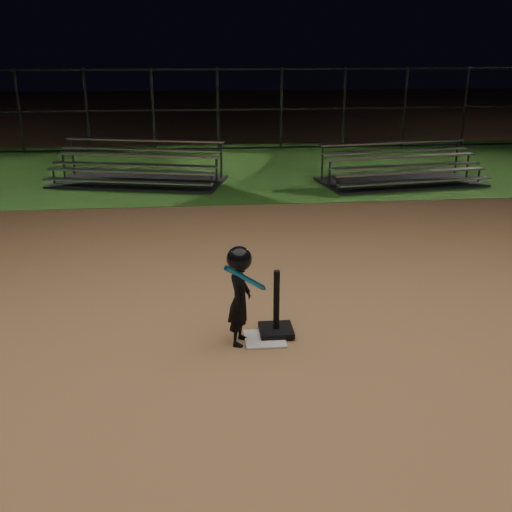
% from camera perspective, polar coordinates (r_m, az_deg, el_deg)
% --- Properties ---
extents(ground, '(80.00, 80.00, 0.00)m').
position_cam_1_polar(ground, '(6.74, 0.85, -8.06)').
color(ground, '#9C6E46').
rests_on(ground, ground).
extents(grass_strip, '(60.00, 8.00, 0.01)m').
position_cam_1_polar(grass_strip, '(16.25, -3.18, 8.46)').
color(grass_strip, '#28551B').
rests_on(grass_strip, ground).
extents(home_plate, '(0.45, 0.45, 0.02)m').
position_cam_1_polar(home_plate, '(6.74, 0.85, -7.97)').
color(home_plate, beige).
rests_on(home_plate, ground).
extents(batting_tee, '(0.38, 0.38, 0.76)m').
position_cam_1_polar(batting_tee, '(6.79, 1.96, -6.32)').
color(batting_tee, black).
rests_on(batting_tee, home_plate).
extents(child_batter, '(0.48, 0.56, 1.13)m').
position_cam_1_polar(child_batter, '(6.43, -1.58, -3.58)').
color(child_batter, black).
rests_on(child_batter, ground).
extents(bleacher_left, '(4.33, 2.85, 0.97)m').
position_cam_1_polar(bleacher_left, '(14.60, -11.23, 7.63)').
color(bleacher_left, silver).
rests_on(bleacher_left, ground).
extents(bleacher_right, '(3.97, 2.34, 0.92)m').
position_cam_1_polar(bleacher_right, '(14.73, 13.74, 7.51)').
color(bleacher_right, '#B5B5BA').
rests_on(bleacher_right, ground).
extents(backstop_fence, '(20.08, 0.08, 2.50)m').
position_cam_1_polar(backstop_fence, '(19.04, -3.68, 13.87)').
color(backstop_fence, '#38383D').
rests_on(backstop_fence, ground).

